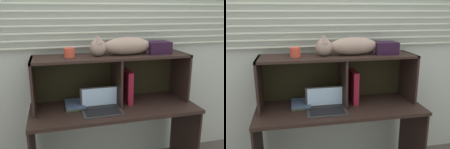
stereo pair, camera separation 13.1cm
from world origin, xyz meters
TOP-DOWN VIEW (x-y plane):
  - back_panel_with_blinds at (0.00, 0.55)m, footprint 4.40×0.08m
  - desk at (0.00, 0.22)m, footprint 1.50×0.58m
  - hutch_shelf_unit at (0.01, 0.35)m, footprint 1.42×0.37m
  - cat at (0.09, 0.32)m, footprint 0.76×0.17m
  - laptop at (-0.14, 0.16)m, footprint 0.35×0.23m
  - binder_upright at (0.15, 0.32)m, footprint 0.05×0.23m
  - book_stack at (-0.35, 0.32)m, footprint 0.17×0.26m
  - small_basket at (-0.38, 0.32)m, footprint 0.09×0.09m
  - storage_box at (0.45, 0.32)m, footprint 0.21×0.18m

SIDE VIEW (x-z plane):
  - desk at x=0.00m, z-range 0.23..0.95m
  - book_stack at x=-0.35m, z-range 0.72..0.76m
  - laptop at x=-0.14m, z-range 0.66..0.86m
  - binder_upright at x=0.15m, z-range 0.72..1.03m
  - hutch_shelf_unit at x=0.01m, z-range 0.82..1.27m
  - small_basket at x=-0.38m, z-range 1.18..1.26m
  - storage_box at x=0.45m, z-range 1.18..1.29m
  - back_panel_with_blinds at x=0.00m, z-range 0.01..2.51m
  - cat at x=0.09m, z-range 1.17..1.35m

